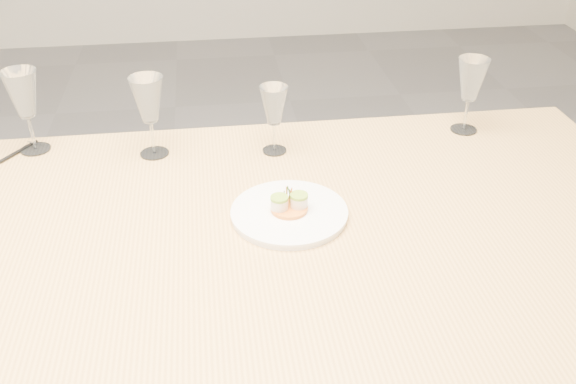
{
  "coord_description": "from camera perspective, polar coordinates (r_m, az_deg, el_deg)",
  "views": [
    {
      "loc": [
        0.19,
        -1.11,
        1.53
      ],
      "look_at": [
        0.34,
        0.06,
        0.8
      ],
      "focal_mm": 40.0,
      "sensor_mm": 36.0,
      "label": 1
    }
  ],
  "objects": [
    {
      "name": "dining_table",
      "position": [
        1.41,
        -13.77,
        -6.27
      ],
      "size": [
        2.4,
        1.0,
        0.75
      ],
      "color": "tan",
      "rests_on": "ground"
    },
    {
      "name": "dinner_plate",
      "position": [
        1.39,
        0.13,
        -1.78
      ],
      "size": [
        0.26,
        0.26,
        0.07
      ],
      "rotation": [
        0.0,
        0.0,
        0.2
      ],
      "color": "white",
      "rests_on": "dining_table"
    },
    {
      "name": "ballpoint_pen",
      "position": [
        1.78,
        -22.87,
        3.32
      ],
      "size": [
        0.08,
        0.11,
        0.01
      ],
      "rotation": [
        0.0,
        0.0,
        0.98
      ],
      "color": "black",
      "rests_on": "dining_table"
    },
    {
      "name": "wine_glass_0",
      "position": [
        1.72,
        -22.48,
        7.92
      ],
      "size": [
        0.09,
        0.09,
        0.22
      ],
      "color": "white",
      "rests_on": "dining_table"
    },
    {
      "name": "wine_glass_1",
      "position": [
        1.61,
        -12.33,
        7.88
      ],
      "size": [
        0.08,
        0.08,
        0.21
      ],
      "color": "white",
      "rests_on": "dining_table"
    },
    {
      "name": "wine_glass_2",
      "position": [
        1.6,
        -1.26,
        7.57
      ],
      "size": [
        0.07,
        0.07,
        0.18
      ],
      "color": "white",
      "rests_on": "dining_table"
    },
    {
      "name": "wine_glass_3",
      "position": [
        1.77,
        15.98,
        9.46
      ],
      "size": [
        0.08,
        0.08,
        0.2
      ],
      "color": "white",
      "rests_on": "dining_table"
    }
  ]
}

